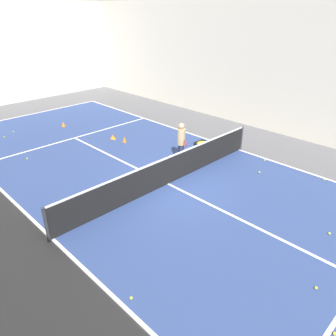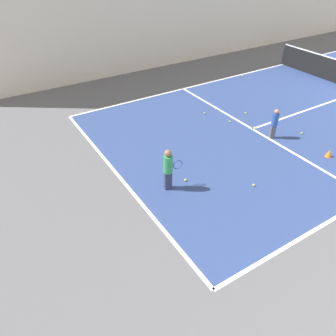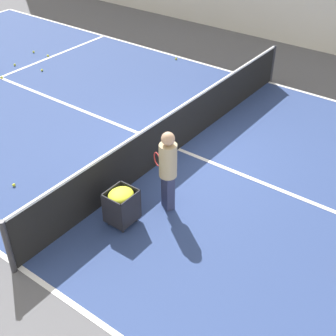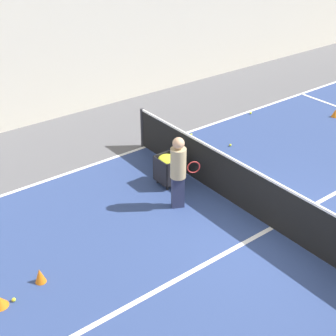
# 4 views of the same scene
# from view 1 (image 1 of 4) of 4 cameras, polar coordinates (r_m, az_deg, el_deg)

# --- Properties ---
(ground_plane) EXTENTS (34.53, 34.53, 0.00)m
(ground_plane) POSITION_cam_1_polar(r_m,az_deg,el_deg) (12.04, -0.00, -2.79)
(ground_plane) COLOR #5B5B60
(court_playing_area) EXTENTS (9.08, 24.02, 0.00)m
(court_playing_area) POSITION_cam_1_polar(r_m,az_deg,el_deg) (12.04, -0.00, -2.79)
(court_playing_area) COLOR navy
(court_playing_area) RESTS_ON ground
(line_baseline_far) EXTENTS (9.08, 0.10, 0.00)m
(line_baseline_far) POSITION_cam_1_polar(r_m,az_deg,el_deg) (21.65, -23.20, 8.50)
(line_baseline_far) COLOR white
(line_baseline_far) RESTS_ON ground
(line_sideline_left) EXTENTS (0.10, 24.02, 0.00)m
(line_sideline_left) POSITION_cam_1_polar(r_m,az_deg,el_deg) (9.92, -19.42, -11.60)
(line_sideline_left) COLOR white
(line_sideline_left) RESTS_ON ground
(line_sideline_right) EXTENTS (0.10, 24.02, 0.00)m
(line_sideline_right) POSITION_cam_1_polar(r_m,az_deg,el_deg) (15.25, 12.25, 3.12)
(line_sideline_right) COLOR white
(line_sideline_right) RESTS_ON ground
(line_service_far) EXTENTS (9.08, 0.10, 0.00)m
(line_service_far) POSITION_cam_1_polar(r_m,az_deg,el_deg) (16.95, -15.95, 5.07)
(line_service_far) COLOR white
(line_service_far) RESTS_ON ground
(line_centre_service) EXTENTS (0.10, 13.21, 0.00)m
(line_centre_service) POSITION_cam_1_polar(r_m,az_deg,el_deg) (12.03, -0.00, -2.77)
(line_centre_service) COLOR white
(line_centre_service) RESTS_ON ground
(hall_enclosure_right) EXTENTS (0.15, 30.83, 6.25)m
(hall_enclosure_right) POSITION_cam_1_polar(r_m,az_deg,el_deg) (17.21, 19.75, 15.71)
(hall_enclosure_right) COLOR silver
(hall_enclosure_right) RESTS_ON ground
(tennis_net) EXTENTS (9.38, 0.10, 1.09)m
(tennis_net) POSITION_cam_1_polar(r_m,az_deg,el_deg) (11.77, -0.00, -0.40)
(tennis_net) COLOR #2D2D33
(tennis_net) RESTS_ON ground
(coach_at_net) EXTENTS (0.45, 0.69, 1.67)m
(coach_at_net) POSITION_cam_1_polar(r_m,az_deg,el_deg) (13.45, 2.32, 4.93)
(coach_at_net) COLOR #2D3351
(coach_at_net) RESTS_ON ground
(ball_cart) EXTENTS (0.54, 0.48, 0.73)m
(ball_cart) POSITION_cam_1_polar(r_m,az_deg,el_deg) (13.99, 5.93, 3.70)
(ball_cart) COLOR black
(ball_cart) RESTS_ON ground
(training_cone_0) EXTENTS (0.20, 0.20, 0.29)m
(training_cone_0) POSITION_cam_1_polar(r_m,az_deg,el_deg) (15.86, -7.60, 4.97)
(training_cone_0) COLOR orange
(training_cone_0) RESTS_ON ground
(training_cone_1) EXTENTS (0.27, 0.27, 0.20)m
(training_cone_1) POSITION_cam_1_polar(r_m,az_deg,el_deg) (16.40, -9.58, 5.40)
(training_cone_1) COLOR orange
(training_cone_1) RESTS_ON ground
(training_cone_2) EXTENTS (0.22, 0.22, 0.26)m
(training_cone_2) POSITION_cam_1_polar(r_m,az_deg,el_deg) (18.77, -17.77, 7.29)
(training_cone_2) COLOR orange
(training_cone_2) RESTS_ON ground
(tennis_ball_1) EXTENTS (0.07, 0.07, 0.07)m
(tennis_ball_1) POSITION_cam_1_polar(r_m,az_deg,el_deg) (13.60, 25.59, -1.81)
(tennis_ball_1) COLOR yellow
(tennis_ball_1) RESTS_ON ground
(tennis_ball_2) EXTENTS (0.07, 0.07, 0.07)m
(tennis_ball_2) POSITION_cam_1_polar(r_m,az_deg,el_deg) (15.19, -23.34, 1.52)
(tennis_ball_2) COLOR yellow
(tennis_ball_2) RESTS_ON ground
(tennis_ball_3) EXTENTS (0.07, 0.07, 0.07)m
(tennis_ball_3) POSITION_cam_1_polar(r_m,az_deg,el_deg) (8.72, 24.39, -18.47)
(tennis_ball_3) COLOR yellow
(tennis_ball_3) RESTS_ON ground
(tennis_ball_6) EXTENTS (0.07, 0.07, 0.07)m
(tennis_ball_6) POSITION_cam_1_polar(r_m,az_deg,el_deg) (21.79, -9.71, 10.44)
(tennis_ball_6) COLOR yellow
(tennis_ball_6) RESTS_ON ground
(tennis_ball_7) EXTENTS (0.07, 0.07, 0.07)m
(tennis_ball_7) POSITION_cam_1_polar(r_m,az_deg,el_deg) (13.30, 15.62, -0.69)
(tennis_ball_7) COLOR yellow
(tennis_ball_7) RESTS_ON ground
(tennis_ball_8) EXTENTS (0.07, 0.07, 0.07)m
(tennis_ball_8) POSITION_cam_1_polar(r_m,az_deg,el_deg) (18.23, -26.62, 4.84)
(tennis_ball_8) COLOR yellow
(tennis_ball_8) RESTS_ON ground
(tennis_ball_9) EXTENTS (0.07, 0.07, 0.07)m
(tennis_ball_9) POSITION_cam_1_polar(r_m,az_deg,el_deg) (7.87, -6.43, -21.57)
(tennis_ball_9) COLOR yellow
(tennis_ball_9) RESTS_ON ground
(tennis_ball_13) EXTENTS (0.07, 0.07, 0.07)m
(tennis_ball_13) POSITION_cam_1_polar(r_m,az_deg,el_deg) (16.24, -9.22, 4.96)
(tennis_ball_13) COLOR yellow
(tennis_ball_13) RESTS_ON ground
(tennis_ball_14) EXTENTS (0.07, 0.07, 0.07)m
(tennis_ball_14) POSITION_cam_1_polar(r_m,az_deg,el_deg) (17.44, -12.46, 6.18)
(tennis_ball_14) COLOR yellow
(tennis_ball_14) RESTS_ON ground
(tennis_ball_15) EXTENTS (0.07, 0.07, 0.07)m
(tennis_ball_15) POSITION_cam_1_polar(r_m,az_deg,el_deg) (14.40, 16.51, 1.32)
(tennis_ball_15) COLOR yellow
(tennis_ball_15) RESTS_ON ground
(tennis_ball_16) EXTENTS (0.07, 0.07, 0.07)m
(tennis_ball_16) POSITION_cam_1_polar(r_m,az_deg,el_deg) (18.85, -25.32, 5.75)
(tennis_ball_16) COLOR yellow
(tennis_ball_16) RESTS_ON ground
(tennis_ball_18) EXTENTS (0.07, 0.07, 0.07)m
(tennis_ball_18) POSITION_cam_1_polar(r_m,az_deg,el_deg) (7.98, 27.03, -24.30)
(tennis_ball_18) COLOR yellow
(tennis_ball_18) RESTS_ON ground
(tennis_ball_19) EXTENTS (0.07, 0.07, 0.07)m
(tennis_ball_19) POSITION_cam_1_polar(r_m,az_deg,el_deg) (10.59, 26.29, -10.17)
(tennis_ball_19) COLOR yellow
(tennis_ball_19) RESTS_ON ground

